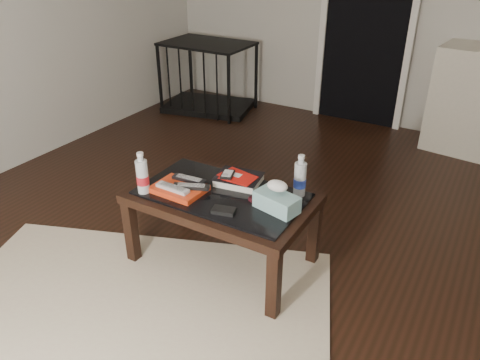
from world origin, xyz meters
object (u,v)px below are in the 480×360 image
object	(u,v)px
textbook	(239,179)
tissue_box	(277,202)
pet_crate	(208,88)
water_bottle_left	(142,173)
water_bottle_right	(300,175)
coffee_table	(222,203)

from	to	relation	value
textbook	tissue_box	world-z (taller)	tissue_box
pet_crate	water_bottle_left	xyz separation A→B (m)	(1.17, -2.39, 0.35)
water_bottle_left	water_bottle_right	distance (m)	0.85
textbook	coffee_table	bearing A→B (deg)	-107.78
textbook	tissue_box	xyz separation A→B (m)	(0.31, -0.15, 0.02)
textbook	water_bottle_left	xyz separation A→B (m)	(-0.40, -0.35, 0.10)
textbook	pet_crate	bearing A→B (deg)	118.94
textbook	water_bottle_right	world-z (taller)	water_bottle_right
pet_crate	tissue_box	xyz separation A→B (m)	(1.89, -2.19, 0.28)
water_bottle_left	tissue_box	xyz separation A→B (m)	(0.71, 0.20, -0.07)
pet_crate	tissue_box	bearing A→B (deg)	-62.38
pet_crate	water_bottle_right	distance (m)	2.79
tissue_box	pet_crate	bearing A→B (deg)	143.68
water_bottle_right	textbook	bearing A→B (deg)	-171.65
water_bottle_left	tissue_box	distance (m)	0.75
coffee_table	textbook	world-z (taller)	textbook
tissue_box	water_bottle_right	bearing A→B (deg)	92.10
textbook	water_bottle_left	world-z (taller)	water_bottle_left
textbook	tissue_box	bearing A→B (deg)	-34.08
coffee_table	water_bottle_left	world-z (taller)	water_bottle_left
water_bottle_left	coffee_table	bearing A→B (deg)	28.50
tissue_box	coffee_table	bearing A→B (deg)	-167.69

